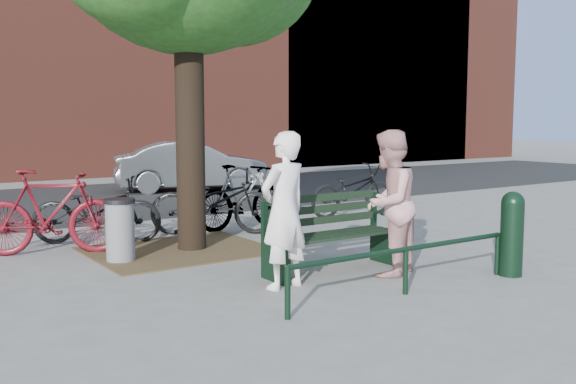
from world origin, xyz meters
TOP-DOWN VIEW (x-y plane):
  - ground at (0.00, 0.00)m, footprint 90.00×90.00m
  - dirt_pit at (-1.00, 2.20)m, footprint 2.40×2.00m
  - road at (0.00, 8.50)m, footprint 40.00×7.00m
  - park_bench at (-0.00, 0.08)m, footprint 1.74×0.54m
  - guard_railing at (0.00, -1.20)m, footprint 3.06×0.06m
  - person_left at (-0.90, -0.26)m, footprint 0.69×0.52m
  - person_right at (0.44, -0.46)m, footprint 1.03×0.94m
  - bollard at (1.60, -1.32)m, footprint 0.27×0.27m
  - litter_bin at (-1.91, 2.00)m, footprint 0.40×0.40m
  - bicycle_a at (-1.75, 3.42)m, footprint 1.96×1.49m
  - bicycle_b at (-2.53, 2.95)m, footprint 2.00×1.30m
  - bicycle_c at (0.03, 3.11)m, footprint 2.08×1.64m
  - bicycle_d at (0.66, 3.27)m, footprint 1.86×0.71m
  - bicycle_e at (3.10, 3.31)m, footprint 1.92×0.74m
  - parked_car at (2.54, 9.05)m, footprint 4.09×2.37m

SIDE VIEW (x-z plane):
  - ground at x=0.00m, z-range 0.00..0.00m
  - road at x=0.00m, z-range 0.00..0.01m
  - dirt_pit at x=-1.00m, z-range 0.00..0.02m
  - guard_railing at x=0.00m, z-range 0.15..0.66m
  - litter_bin at x=-1.91m, z-range 0.01..0.82m
  - park_bench at x=0.00m, z-range -0.01..0.97m
  - bicycle_a at x=-1.75m, z-range 0.00..0.99m
  - bicycle_e at x=3.10m, z-range 0.00..0.99m
  - bicycle_c at x=0.03m, z-range 0.00..1.05m
  - bollard at x=1.60m, z-range 0.04..1.03m
  - bicycle_d at x=0.66m, z-range 0.00..1.09m
  - bicycle_b at x=-2.53m, z-range 0.00..1.17m
  - parked_car at x=2.54m, z-range 0.00..1.28m
  - person_left at x=-0.90m, z-range 0.00..1.70m
  - person_right at x=0.44m, z-range 0.00..1.71m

